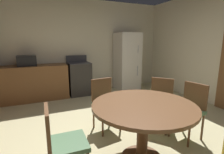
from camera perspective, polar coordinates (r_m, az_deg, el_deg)
ground_plane at (r=2.91m, az=4.03°, el=-19.33°), size 14.00×14.00×0.00m
wall_back at (r=5.29m, az=-11.01°, el=9.92°), size 5.61×0.12×2.70m
kitchen_counter at (r=4.88m, az=-26.70°, el=-1.93°), size 2.05×0.60×0.90m
oven_range at (r=4.99m, az=-10.83°, el=-0.40°), size 0.60×0.60×1.10m
refrigerator at (r=5.40m, az=5.03°, el=5.13°), size 0.68×0.68×1.76m
microwave at (r=4.79m, az=-26.45°, el=4.90°), size 0.44×0.32×0.26m
dining_table at (r=2.19m, az=10.33°, el=-12.53°), size 1.26×1.26×0.76m
chair_north at (r=2.98m, az=-2.43°, el=-7.85°), size 0.45×0.45×0.87m
chair_west at (r=1.95m, az=-16.69°, el=-19.62°), size 0.41×0.41×0.87m
chair_northeast at (r=3.12m, az=15.73°, el=-7.38°), size 0.56×0.56×0.87m
chair_east at (r=2.95m, az=24.52°, el=-9.15°), size 0.46×0.46×0.87m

